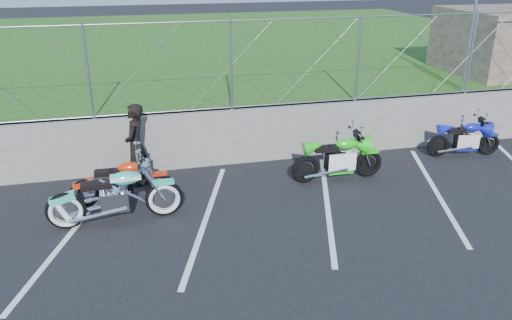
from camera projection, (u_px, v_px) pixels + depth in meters
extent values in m
plane|color=black|center=(215.00, 245.00, 8.42)|extent=(90.00, 90.00, 0.00)
cube|color=#63625E|center=(189.00, 140.00, 11.32)|extent=(30.00, 0.22, 1.30)
cube|color=#204B14|center=(161.00, 58.00, 20.30)|extent=(30.00, 20.00, 1.30)
cylinder|color=gray|center=(183.00, 22.00, 10.33)|extent=(28.00, 0.03, 0.03)
cylinder|color=gray|center=(188.00, 110.00, 11.05)|extent=(28.00, 0.03, 0.03)
cylinder|color=gray|center=(472.00, 30.00, 12.43)|extent=(0.08, 0.08, 3.00)
cube|color=silver|center=(71.00, 232.00, 8.79)|extent=(1.49, 4.31, 0.01)
cube|color=silver|center=(206.00, 217.00, 9.32)|extent=(1.49, 4.31, 0.01)
cube|color=silver|center=(327.00, 203.00, 9.84)|extent=(1.49, 4.31, 0.01)
cube|color=silver|center=(436.00, 190.00, 10.36)|extent=(1.49, 4.31, 0.01)
torus|color=black|center=(66.00, 211.00, 8.81)|extent=(0.71, 0.15, 0.70)
torus|color=black|center=(164.00, 198.00, 9.26)|extent=(0.71, 0.15, 0.70)
cube|color=silver|center=(115.00, 201.00, 9.00)|extent=(0.50, 0.32, 0.36)
ellipsoid|color=#32CB9E|center=(126.00, 178.00, 8.90)|extent=(0.57, 0.29, 0.25)
cube|color=black|center=(96.00, 185.00, 8.79)|extent=(0.54, 0.28, 0.10)
cube|color=#32CB9E|center=(163.00, 182.00, 9.13)|extent=(0.41, 0.18, 0.06)
cylinder|color=silver|center=(137.00, 159.00, 8.83)|extent=(0.07, 0.77, 0.03)
torus|color=black|center=(86.00, 193.00, 9.61)|extent=(0.58, 0.11, 0.58)
torus|color=black|center=(159.00, 186.00, 9.89)|extent=(0.58, 0.11, 0.58)
cube|color=black|center=(122.00, 186.00, 9.71)|extent=(0.43, 0.27, 0.32)
ellipsoid|color=red|center=(130.00, 167.00, 9.61)|extent=(0.49, 0.24, 0.22)
cube|color=black|center=(107.00, 172.00, 9.55)|extent=(0.47, 0.23, 0.08)
cube|color=red|center=(158.00, 174.00, 9.79)|extent=(0.36, 0.15, 0.06)
cylinder|color=silver|center=(140.00, 156.00, 9.57)|extent=(0.04, 0.67, 0.03)
torus|color=black|center=(305.00, 169.00, 10.61)|extent=(0.61, 0.12, 0.61)
torus|color=black|center=(368.00, 164.00, 10.91)|extent=(0.61, 0.12, 0.61)
cube|color=black|center=(337.00, 162.00, 10.72)|extent=(0.47, 0.29, 0.35)
ellipsoid|color=#1DD71A|center=(348.00, 144.00, 10.61)|extent=(0.54, 0.26, 0.24)
cube|color=black|center=(326.00, 149.00, 10.54)|extent=(0.51, 0.25, 0.09)
cube|color=#1DD71A|center=(369.00, 151.00, 10.80)|extent=(0.39, 0.16, 0.06)
cylinder|color=silver|center=(356.00, 133.00, 10.56)|extent=(0.04, 0.73, 0.03)
torus|color=black|center=(438.00, 146.00, 12.02)|extent=(0.55, 0.18, 0.54)
torus|color=black|center=(488.00, 144.00, 12.13)|extent=(0.55, 0.18, 0.54)
cube|color=black|center=(463.00, 142.00, 12.04)|extent=(0.45, 0.31, 0.31)
ellipsoid|color=#121BAB|center=(473.00, 127.00, 11.92)|extent=(0.50, 0.29, 0.21)
cube|color=black|center=(456.00, 130.00, 11.91)|extent=(0.48, 0.28, 0.08)
cube|color=#121BAB|center=(490.00, 135.00, 12.03)|extent=(0.36, 0.18, 0.05)
cylinder|color=silver|center=(481.00, 119.00, 11.85)|extent=(0.12, 0.64, 0.03)
imported|color=black|center=(136.00, 145.00, 10.35)|extent=(0.59, 0.74, 1.76)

